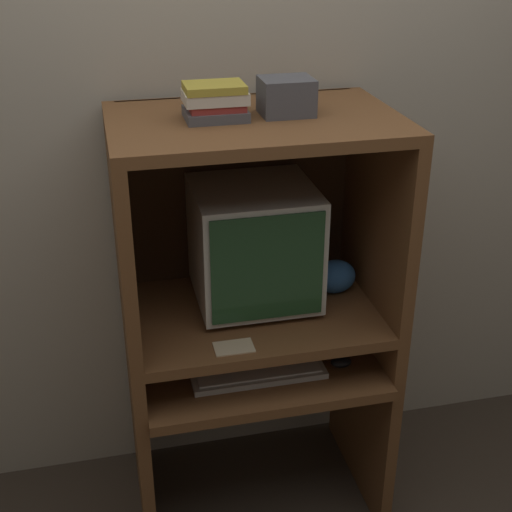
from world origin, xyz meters
name	(u,v)px	position (x,y,z in m)	size (l,w,h in m)	color
wall_back	(233,137)	(0.00, 0.63, 1.30)	(6.00, 0.06, 2.60)	#B2A893
desk_base	(257,415)	(0.00, 0.25, 0.40)	(0.87, 0.60, 0.64)	brown
desk_monitor_shelf	(255,319)	(0.00, 0.29, 0.77)	(0.87, 0.57, 0.18)	brown
hutch_upper	(253,187)	(0.00, 0.32, 1.23)	(0.87, 0.57, 0.65)	brown
crt_monitor	(254,244)	(0.01, 0.35, 1.02)	(0.39, 0.38, 0.41)	beige
keyboard	(258,373)	(-0.02, 0.15, 0.65)	(0.44, 0.14, 0.03)	beige
mouse	(341,362)	(0.26, 0.15, 0.65)	(0.07, 0.05, 0.03)	black
snack_bag	(335,276)	(0.30, 0.34, 0.87)	(0.14, 0.11, 0.12)	#336BB7
book_stack	(215,102)	(-0.12, 0.29, 1.52)	(0.18, 0.15, 0.10)	#4C4C51
paper_card	(234,347)	(-0.12, 0.07, 0.82)	(0.12, 0.08, 0.00)	#CCB28C
storage_box	(286,96)	(0.10, 0.30, 1.52)	(0.15, 0.13, 0.11)	#4C4C51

